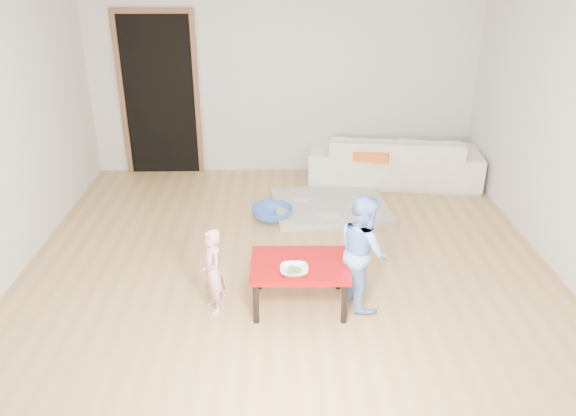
{
  "coord_description": "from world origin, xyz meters",
  "views": [
    {
      "loc": [
        -0.1,
        -4.75,
        2.73
      ],
      "look_at": [
        0.0,
        -0.2,
        0.65
      ],
      "focal_mm": 35.0,
      "sensor_mm": 36.0,
      "label": 1
    }
  ],
  "objects_px": {
    "child_pink": "(213,271)",
    "basin": "(272,213)",
    "red_table": "(300,284)",
    "sofa": "(394,158)",
    "bowl": "(294,271)",
    "child_blue": "(363,251)"
  },
  "relations": [
    {
      "from": "bowl",
      "to": "basin",
      "type": "bearing_deg",
      "value": 95.83
    },
    {
      "from": "bowl",
      "to": "basin",
      "type": "relative_size",
      "value": 0.5
    },
    {
      "from": "red_table",
      "to": "child_pink",
      "type": "relative_size",
      "value": 1.1
    },
    {
      "from": "child_blue",
      "to": "basin",
      "type": "bearing_deg",
      "value": 9.08
    },
    {
      "from": "sofa",
      "to": "basin",
      "type": "distance_m",
      "value": 1.94
    },
    {
      "from": "red_table",
      "to": "basin",
      "type": "relative_size",
      "value": 1.77
    },
    {
      "from": "bowl",
      "to": "child_blue",
      "type": "height_order",
      "value": "child_blue"
    },
    {
      "from": "bowl",
      "to": "child_pink",
      "type": "xyz_separation_m",
      "value": [
        -0.66,
        0.11,
        -0.06
      ]
    },
    {
      "from": "red_table",
      "to": "basin",
      "type": "height_order",
      "value": "red_table"
    },
    {
      "from": "sofa",
      "to": "red_table",
      "type": "height_order",
      "value": "sofa"
    },
    {
      "from": "sofa",
      "to": "child_blue",
      "type": "xyz_separation_m",
      "value": [
        -0.8,
        -2.76,
        0.18
      ]
    },
    {
      "from": "bowl",
      "to": "child_blue",
      "type": "xyz_separation_m",
      "value": [
        0.57,
        0.2,
        0.06
      ]
    },
    {
      "from": "sofa",
      "to": "child_pink",
      "type": "height_order",
      "value": "child_pink"
    },
    {
      "from": "red_table",
      "to": "bowl",
      "type": "bearing_deg",
      "value": -107.47
    },
    {
      "from": "child_blue",
      "to": "basin",
      "type": "xyz_separation_m",
      "value": [
        -0.76,
        1.65,
        -0.42
      ]
    },
    {
      "from": "bowl",
      "to": "basin",
      "type": "height_order",
      "value": "bowl"
    },
    {
      "from": "child_blue",
      "to": "sofa",
      "type": "bearing_deg",
      "value": -31.92
    },
    {
      "from": "child_pink",
      "to": "bowl",
      "type": "bearing_deg",
      "value": 56.25
    },
    {
      "from": "child_pink",
      "to": "red_table",
      "type": "bearing_deg",
      "value": 70.06
    },
    {
      "from": "bowl",
      "to": "child_blue",
      "type": "distance_m",
      "value": 0.61
    },
    {
      "from": "child_pink",
      "to": "basin",
      "type": "bearing_deg",
      "value": 140.56
    },
    {
      "from": "red_table",
      "to": "child_pink",
      "type": "height_order",
      "value": "child_pink"
    }
  ]
}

